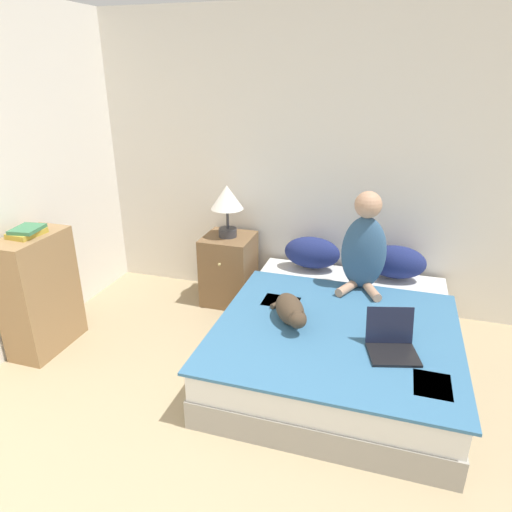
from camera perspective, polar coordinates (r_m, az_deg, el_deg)
wall_back at (r=4.05m, az=7.89°, el=11.20°), size 5.05×0.05×2.55m
bed at (r=3.45m, az=10.15°, el=-10.36°), size 1.63×1.90×0.41m
pillow_near at (r=4.04m, az=7.01°, el=0.42°), size 0.49×0.26×0.28m
pillow_far at (r=3.99m, az=17.09°, el=-0.72°), size 0.49×0.26×0.28m
person_sitting at (r=3.66m, az=13.37°, el=1.16°), size 0.36×0.35×0.79m
cat_tabby at (r=3.18m, az=4.34°, el=-6.77°), size 0.34×0.52×0.19m
laptop_open at (r=3.01m, az=16.61°, el=-10.50°), size 0.36×0.36×0.25m
nightstand at (r=4.25m, az=-3.39°, el=-1.61°), size 0.44×0.47×0.64m
table_lamp at (r=4.03m, az=-3.64°, el=6.87°), size 0.29×0.29×0.47m
bookshelf at (r=3.85m, az=-25.41°, el=-4.22°), size 0.30×0.57×0.93m
book_stack_top at (r=3.67m, az=-26.72°, el=2.74°), size 0.21×0.25×0.06m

